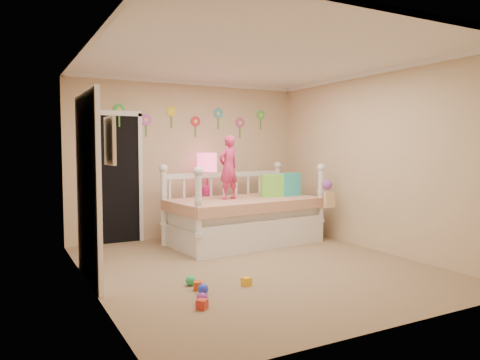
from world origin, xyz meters
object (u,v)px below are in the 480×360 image
daybed (244,203)px  child (228,167)px  table_lamp (207,168)px  nightstand (207,217)px

daybed → child: (-0.27, 0.01, 0.56)m
daybed → child: size_ratio=2.40×
child → table_lamp: child is taller
daybed → child: child is taller
nightstand → table_lamp: (-0.00, 0.00, 0.82)m
child → nightstand: size_ratio=1.43×
nightstand → table_lamp: table_lamp is taller
child → nightstand: (-0.04, 0.71, -0.85)m
daybed → table_lamp: (-0.31, 0.72, 0.53)m
child → nightstand: bearing=-103.6°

